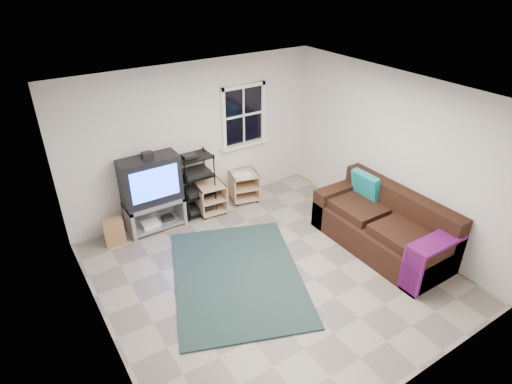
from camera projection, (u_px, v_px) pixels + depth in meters
room at (244, 119)px, 7.61m from camera, size 4.60×4.62×4.60m
tv_unit at (151, 187)px, 6.90m from camera, size 0.94×0.47×1.38m
av_rack at (197, 188)px, 7.43m from camera, size 0.57×0.42×1.14m
side_table_left at (210, 196)px, 7.58m from camera, size 0.51×0.51×0.55m
side_table_right at (243, 184)px, 7.95m from camera, size 0.59×0.59×0.56m
sofa at (384, 227)px, 6.61m from camera, size 0.97×2.20×1.00m
shag_rug at (237, 276)px, 6.14m from camera, size 2.52×2.90×0.03m
paper_bag at (114, 232)px, 6.75m from camera, size 0.32×0.22×0.43m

